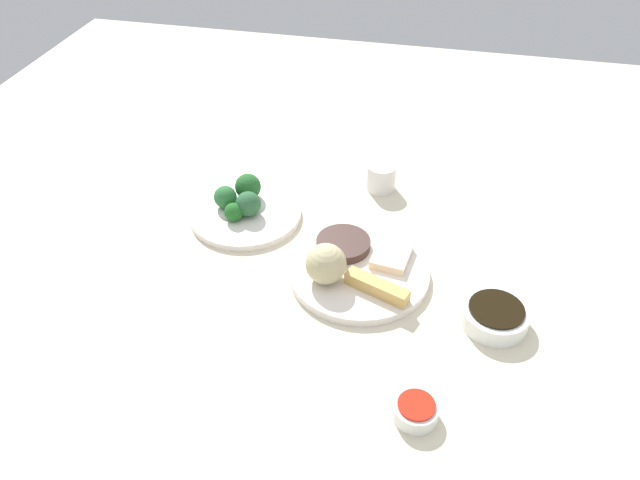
{
  "coord_description": "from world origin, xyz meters",
  "views": [
    {
      "loc": [
        0.82,
        0.13,
        0.79
      ],
      "look_at": [
        -0.04,
        -0.06,
        0.06
      ],
      "focal_mm": 34.85,
      "sensor_mm": 36.0,
      "label": 1
    }
  ],
  "objects_px": {
    "main_plate": "(359,272)",
    "broccoli_plate": "(246,214)",
    "sauce_ramekin_sweet_and_sour": "(416,411)",
    "soy_sauce_bowl": "(495,317)",
    "teacup": "(381,177)"
  },
  "relations": [
    {
      "from": "main_plate",
      "to": "soy_sauce_bowl",
      "type": "xyz_separation_m",
      "value": [
        0.07,
        0.24,
        0.01
      ]
    },
    {
      "from": "soy_sauce_bowl",
      "to": "sauce_ramekin_sweet_and_sour",
      "type": "bearing_deg",
      "value": -27.21
    },
    {
      "from": "main_plate",
      "to": "broccoli_plate",
      "type": "xyz_separation_m",
      "value": [
        -0.13,
        -0.26,
        -0.0
      ]
    },
    {
      "from": "teacup",
      "to": "soy_sauce_bowl",
      "type": "bearing_deg",
      "value": 34.5
    },
    {
      "from": "broccoli_plate",
      "to": "soy_sauce_bowl",
      "type": "relative_size",
      "value": 2.02
    },
    {
      "from": "main_plate",
      "to": "broccoli_plate",
      "type": "height_order",
      "value": "main_plate"
    },
    {
      "from": "broccoli_plate",
      "to": "teacup",
      "type": "height_order",
      "value": "teacup"
    },
    {
      "from": "sauce_ramekin_sweet_and_sour",
      "to": "teacup",
      "type": "height_order",
      "value": "teacup"
    },
    {
      "from": "broccoli_plate",
      "to": "sauce_ramekin_sweet_and_sour",
      "type": "height_order",
      "value": "sauce_ramekin_sweet_and_sour"
    },
    {
      "from": "main_plate",
      "to": "sauce_ramekin_sweet_and_sour",
      "type": "bearing_deg",
      "value": 25.14
    },
    {
      "from": "main_plate",
      "to": "sauce_ramekin_sweet_and_sour",
      "type": "relative_size",
      "value": 3.83
    },
    {
      "from": "soy_sauce_bowl",
      "to": "teacup",
      "type": "distance_m",
      "value": 0.43
    },
    {
      "from": "sauce_ramekin_sweet_and_sour",
      "to": "main_plate",
      "type": "bearing_deg",
      "value": -154.86
    },
    {
      "from": "sauce_ramekin_sweet_and_sour",
      "to": "teacup",
      "type": "bearing_deg",
      "value": -166.7
    },
    {
      "from": "main_plate",
      "to": "broccoli_plate",
      "type": "bearing_deg",
      "value": -116.03
    }
  ]
}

